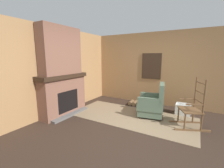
% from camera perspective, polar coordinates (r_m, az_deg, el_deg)
% --- Properties ---
extents(ground_plane, '(14.00, 14.00, 0.00)m').
position_cam_1_polar(ground_plane, '(3.65, 6.86, -17.22)').
color(ground_plane, '#2D2119').
extents(wood_panel_wall_left, '(0.06, 5.27, 2.53)m').
position_cam_1_polar(wood_panel_wall_left, '(4.70, -20.41, 4.56)').
color(wood_panel_wall_left, '#9E7247').
rests_on(wood_panel_wall_left, ground).
extents(wood_panel_wall_back, '(5.27, 0.09, 2.53)m').
position_cam_1_polar(wood_panel_wall_back, '(5.52, 16.81, 5.54)').
color(wood_panel_wall_back, '#9E7247').
rests_on(wood_panel_wall_back, ground).
extents(fireplace_hearth, '(0.61, 1.54, 1.19)m').
position_cam_1_polar(fireplace_hearth, '(4.63, -17.96, -3.84)').
color(fireplace_hearth, brown).
rests_on(fireplace_hearth, ground).
extents(chimney_breast, '(0.35, 1.27, 1.32)m').
position_cam_1_polar(chimney_breast, '(4.51, -18.96, 11.88)').
color(chimney_breast, brown).
rests_on(chimney_breast, fireplace_hearth).
extents(area_rug, '(3.44, 1.57, 0.01)m').
position_cam_1_polar(area_rug, '(4.41, 7.23, -12.11)').
color(area_rug, '#7A664C').
rests_on(area_rug, ground).
extents(armchair, '(0.80, 0.81, 0.97)m').
position_cam_1_polar(armchair, '(4.43, 15.10, -7.59)').
color(armchair, '#516651').
rests_on(armchair, ground).
extents(rocking_chair, '(0.93, 0.77, 1.20)m').
position_cam_1_polar(rocking_chair, '(4.10, 28.06, -8.99)').
color(rocking_chair, brown).
rests_on(rocking_chair, ground).
extents(firewood_stack, '(0.44, 0.37, 0.14)m').
position_cam_1_polar(firewood_stack, '(5.42, 8.74, -7.16)').
color(firewood_stack, brown).
rests_on(firewood_stack, ground).
extents(laundry_basket, '(0.41, 0.34, 0.32)m').
position_cam_1_polar(laundry_basket, '(4.93, 25.45, -8.70)').
color(laundry_basket, white).
rests_on(laundry_basket, ground).
extents(oil_lamp_vase, '(0.13, 0.13, 0.27)m').
position_cam_1_polar(oil_lamp_vase, '(4.30, -22.90, 4.19)').
color(oil_lamp_vase, '#B24C42').
rests_on(oil_lamp_vase, fireplace_hearth).
extents(storage_case, '(0.16, 0.28, 0.13)m').
position_cam_1_polar(storage_case, '(4.84, -15.26, 4.84)').
color(storage_case, brown).
rests_on(storage_case, fireplace_hearth).
extents(decorative_plate_on_mantel, '(0.07, 0.26, 0.25)m').
position_cam_1_polar(decorative_plate_on_mantel, '(4.57, -19.13, 5.10)').
color(decorative_plate_on_mantel, '#336093').
rests_on(decorative_plate_on_mantel, fireplace_hearth).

